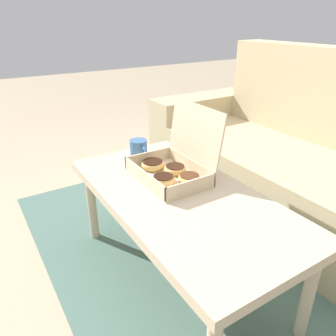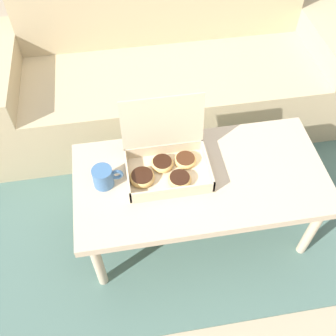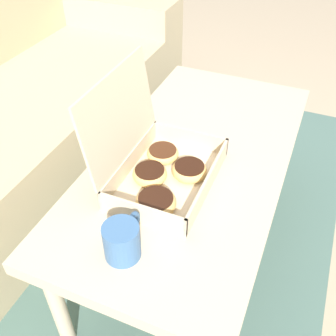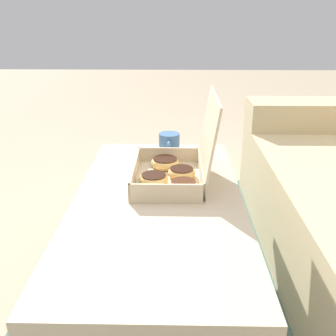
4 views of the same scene
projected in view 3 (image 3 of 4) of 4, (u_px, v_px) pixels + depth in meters
ground_plane at (166, 238)px, 1.52m from camera, size 12.00×12.00×0.00m
area_rug at (98, 215)px, 1.60m from camera, size 2.24×1.79×0.01m
coffee_table at (194, 167)px, 1.23m from camera, size 1.09×0.55×0.44m
pastry_box at (158, 165)px, 1.08m from camera, size 0.35×0.28×0.31m
coffee_mug at (122, 240)px, 0.89m from camera, size 0.13×0.09×0.09m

